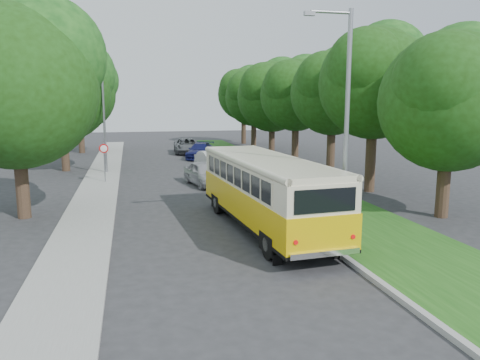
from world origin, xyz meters
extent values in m
plane|color=#2B2B2E|center=(0.00, 0.00, 0.00)|extent=(120.00, 120.00, 0.00)
cube|color=gray|center=(3.60, 5.00, 0.07)|extent=(0.20, 70.00, 0.15)
cube|color=#1B4D14|center=(5.95, 5.00, 0.07)|extent=(4.50, 70.00, 0.13)
cube|color=gray|center=(-4.80, 5.00, 0.06)|extent=(2.20, 70.00, 0.12)
cylinder|color=#332319|center=(10.15, 0.00, 1.67)|extent=(0.56, 0.56, 3.35)
sphere|color=#193B0D|center=(10.15, 0.00, 4.95)|extent=(5.85, 5.85, 5.85)
sphere|color=#193B0D|center=(11.18, 0.58, 6.12)|extent=(4.38, 4.38, 4.38)
sphere|color=#193B0D|center=(9.28, -0.73, 5.68)|extent=(4.09, 4.09, 4.09)
cylinder|color=#332319|center=(9.96, 6.00, 2.13)|extent=(0.56, 0.56, 4.26)
sphere|color=#193B0D|center=(9.96, 6.00, 5.91)|extent=(5.98, 5.98, 5.98)
sphere|color=#193B0D|center=(11.01, 6.60, 7.10)|extent=(4.49, 4.49, 4.49)
sphere|color=#193B0D|center=(9.06, 5.25, 6.65)|extent=(4.19, 4.19, 4.19)
cylinder|color=#332319|center=(10.28, 12.00, 1.98)|extent=(0.56, 0.56, 3.95)
sphere|color=#193B0D|center=(10.28, 12.00, 5.49)|extent=(5.61, 5.61, 5.61)
sphere|color=#193B0D|center=(11.26, 12.56, 6.62)|extent=(4.21, 4.21, 4.21)
sphere|color=#193B0D|center=(9.44, 11.30, 6.20)|extent=(3.92, 3.92, 3.92)
cylinder|color=#332319|center=(9.90, 18.00, 1.93)|extent=(0.56, 0.56, 3.86)
sphere|color=#193B0D|center=(9.90, 18.00, 5.41)|extent=(5.64, 5.64, 5.64)
sphere|color=#193B0D|center=(10.89, 18.56, 6.54)|extent=(4.23, 4.23, 4.23)
sphere|color=#193B0D|center=(9.05, 17.30, 6.12)|extent=(3.95, 3.95, 3.95)
cylinder|color=#332319|center=(9.80, 24.00, 1.79)|extent=(0.56, 0.56, 3.58)
sphere|color=#193B0D|center=(9.80, 24.00, 5.33)|extent=(6.36, 6.36, 6.36)
sphere|color=#193B0D|center=(10.91, 24.64, 6.60)|extent=(4.77, 4.77, 4.77)
sphere|color=#193B0D|center=(8.84, 23.21, 6.12)|extent=(4.45, 4.45, 4.45)
cylinder|color=#332319|center=(9.67, 30.00, 1.84)|extent=(0.56, 0.56, 3.68)
sphere|color=#193B0D|center=(9.67, 30.00, 5.31)|extent=(5.91, 5.91, 5.91)
sphere|color=#193B0D|center=(10.70, 30.59, 6.49)|extent=(4.43, 4.43, 4.43)
sphere|color=#193B0D|center=(8.78, 29.26, 6.05)|extent=(4.14, 4.14, 4.14)
cylinder|color=#332319|center=(10.05, 36.00, 2.02)|extent=(0.56, 0.56, 4.05)
sphere|color=#193B0D|center=(10.05, 36.00, 5.69)|extent=(5.97, 5.97, 5.97)
sphere|color=#193B0D|center=(11.09, 36.60, 6.88)|extent=(4.48, 4.48, 4.48)
sphere|color=#193B0D|center=(9.15, 35.25, 6.43)|extent=(4.18, 4.18, 4.18)
cylinder|color=#332319|center=(-7.50, 4.00, 1.84)|extent=(0.56, 0.56, 3.68)
sphere|color=#193B0D|center=(-7.50, 4.00, 5.55)|extent=(6.80, 6.80, 6.80)
sphere|color=#193B0D|center=(-6.31, 4.68, 6.91)|extent=(5.10, 5.10, 5.10)
cylinder|color=#332319|center=(-7.50, 18.00, 1.84)|extent=(0.56, 0.56, 3.68)
sphere|color=#193B0D|center=(-7.50, 18.00, 5.55)|extent=(6.80, 6.80, 6.80)
sphere|color=#193B0D|center=(-6.31, 18.68, 6.91)|extent=(5.10, 5.10, 5.10)
sphere|color=#193B0D|center=(-8.52, 17.15, 6.40)|extent=(4.76, 4.76, 4.76)
cylinder|color=#332319|center=(-7.50, 30.00, 1.84)|extent=(0.56, 0.56, 3.68)
sphere|color=#193B0D|center=(-7.50, 30.00, 5.55)|extent=(6.80, 6.80, 6.80)
sphere|color=#193B0D|center=(-6.31, 30.68, 6.91)|extent=(5.10, 5.10, 5.10)
sphere|color=#193B0D|center=(-8.52, 29.15, 6.40)|extent=(4.76, 4.76, 4.76)
cylinder|color=gray|center=(4.30, -2.50, 4.00)|extent=(0.16, 0.16, 8.00)
cylinder|color=gray|center=(3.60, -2.50, 7.85)|extent=(1.40, 0.10, 0.10)
cube|color=gray|center=(2.85, -2.50, 7.78)|extent=(0.35, 0.16, 0.14)
cylinder|color=gray|center=(-4.60, 16.00, 3.75)|extent=(0.16, 0.16, 7.50)
cylinder|color=gray|center=(-5.30, 16.00, 7.35)|extent=(1.40, 0.10, 0.10)
cube|color=gray|center=(-6.05, 16.00, 7.28)|extent=(0.35, 0.16, 0.14)
cylinder|color=gray|center=(-4.50, 12.00, 1.25)|extent=(0.06, 0.06, 2.50)
cone|color=red|center=(-4.50, 11.96, 2.15)|extent=(0.56, 0.02, 0.56)
cone|color=white|center=(-4.50, 11.94, 2.15)|extent=(0.40, 0.02, 0.40)
imported|color=#A7A6AB|center=(1.35, 10.03, 0.71)|extent=(2.43, 4.39, 1.41)
imported|color=silver|center=(2.78, 15.23, 0.72)|extent=(2.25, 4.58, 1.44)
imported|color=#131754|center=(3.00, 22.94, 0.67)|extent=(3.36, 4.98, 1.34)
imported|color=#57595E|center=(2.35, 27.34, 0.71)|extent=(2.66, 5.25, 1.42)
camera|label=1|loc=(-2.92, -17.28, 5.03)|focal=35.00mm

